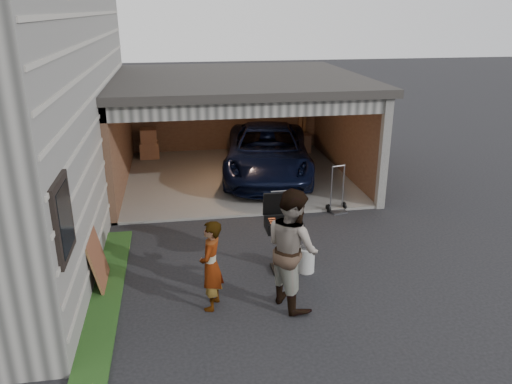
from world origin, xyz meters
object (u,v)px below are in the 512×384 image
man (292,248)px  hand_truck (338,203)px  propane_tank (306,260)px  minivan (268,154)px  woman (211,266)px  plywood_panel (98,260)px  bbq_grill (283,227)px

man → hand_truck: bearing=-48.0°
propane_tank → hand_truck: size_ratio=0.41×
minivan → woman: bearing=-98.5°
minivan → plywood_panel: (-4.02, -5.45, -0.21)m
man → hand_truck: size_ratio=1.73×
bbq_grill → hand_truck: size_ratio=1.25×
propane_tank → hand_truck: 3.08m
propane_tank → minivan: bearing=86.8°
man → propane_tank: 1.35m
minivan → propane_tank: minivan is taller
woman → plywood_panel: woman is taller
man → plywood_panel: man is taller
minivan → propane_tank: (-0.31, -5.54, -0.47)m
man → plywood_panel: size_ratio=1.99×
minivan → hand_truck: 3.12m
plywood_panel → hand_truck: bearing=26.6°
woman → man: (1.30, -0.08, 0.24)m
woman → bbq_grill: woman is taller
plywood_panel → man: bearing=-18.6°
man → hand_truck: (2.00, 3.68, -0.78)m
minivan → plywood_panel: minivan is taller
hand_truck → minivan: bearing=99.9°
minivan → man: (-0.82, -6.53, 0.30)m
propane_tank → hand_truck: bearing=61.1°
minivan → woman: (-2.12, -6.44, 0.06)m
plywood_panel → minivan: bearing=53.6°
woman → hand_truck: 4.91m
plywood_panel → propane_tank: bearing=-1.5°
propane_tank → plywood_panel: (-3.71, 0.10, 0.26)m
minivan → bbq_grill: (-0.72, -5.39, 0.16)m
woman → man: 1.33m
man → bbq_grill: 1.15m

